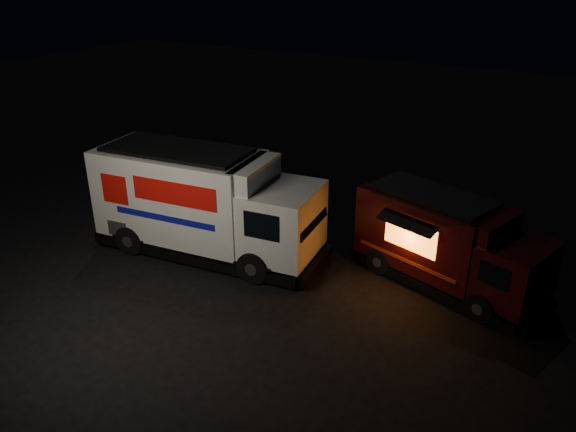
# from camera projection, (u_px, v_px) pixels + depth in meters

# --- Properties ---
(ground) EXTENTS (80.00, 80.00, 0.00)m
(ground) POSITION_uv_depth(u_px,v_px,m) (224.00, 286.00, 16.43)
(ground) COLOR black
(ground) RESTS_ON ground
(white_truck) EXTENTS (7.75, 3.31, 3.42)m
(white_truck) POSITION_uv_depth(u_px,v_px,m) (208.00, 203.00, 17.66)
(white_truck) COLOR white
(white_truck) RESTS_ON ground
(red_truck) EXTENTS (6.11, 3.79, 2.67)m
(red_truck) POSITION_uv_depth(u_px,v_px,m) (451.00, 244.00, 15.98)
(red_truck) COLOR #390B0A
(red_truck) RESTS_ON ground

